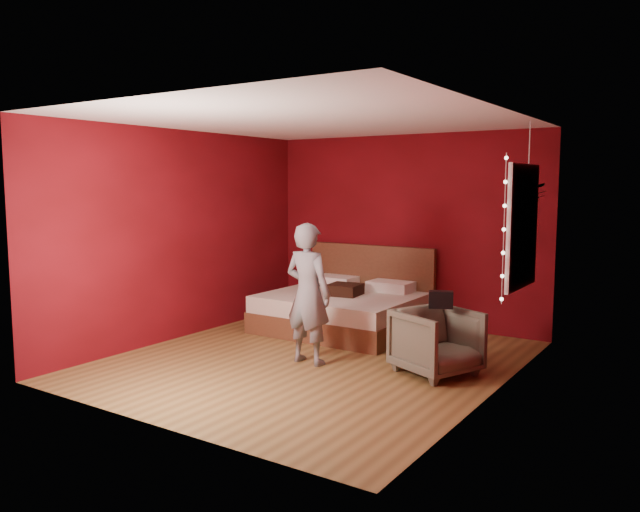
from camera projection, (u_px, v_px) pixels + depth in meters
The scene contains 10 objects.
floor at pixel (314, 360), 6.86m from camera, with size 4.50×4.50×0.00m, color olive.
room_walls at pixel (313, 208), 6.67m from camera, with size 4.04×4.54×2.62m.
window at pixel (522, 226), 6.36m from camera, with size 0.05×0.97×1.27m.
fairy_lights at pixel (504, 229), 5.94m from camera, with size 0.04×0.04×1.45m.
bed at pixel (345, 309), 8.31m from camera, with size 1.95×1.66×1.07m.
person at pixel (308, 294), 6.68m from camera, with size 0.56×0.36×1.52m, color slate.
armchair at pixel (437, 342), 6.33m from camera, with size 0.72×0.74×0.67m, color #595646.
handbag at pixel (441, 299), 6.35m from camera, with size 0.24×0.12×0.17m, color black.
throw_pillow at pixel (345, 290), 8.15m from camera, with size 0.40×0.40×0.14m, color black.
hanging_plant at pixel (527, 203), 6.77m from camera, with size 0.48×0.45×1.09m.
Camera 1 is at (3.75, -5.54, 1.93)m, focal length 35.00 mm.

